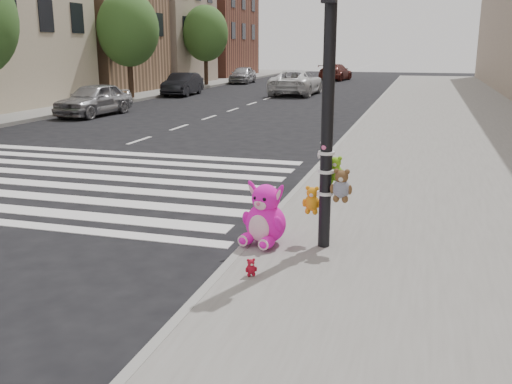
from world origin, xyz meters
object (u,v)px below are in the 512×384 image
at_px(car_dark_far, 183,84).
at_px(car_silver_far, 94,99).
at_px(signal_pole, 329,130).
at_px(pink_bunny, 265,218).
at_px(red_teddy, 251,267).
at_px(car_white_near, 296,82).

bearing_deg(car_dark_far, car_silver_far, -91.86).
height_order(signal_pole, pink_bunny, signal_pole).
distance_m(signal_pole, red_teddy, 2.10).
bearing_deg(car_dark_far, red_teddy, -69.48).
height_order(pink_bunny, car_white_near, car_white_near).
xyz_separation_m(pink_bunny, car_white_near, (-5.29, 26.14, 0.22)).
bearing_deg(car_dark_far, pink_bunny, -68.71).
distance_m(pink_bunny, red_teddy, 1.20).
distance_m(signal_pole, car_dark_far, 26.85).
distance_m(car_silver_far, car_dark_far, 10.29).
xyz_separation_m(pink_bunny, car_silver_far, (-11.11, 13.65, 0.16)).
height_order(car_dark_far, car_white_near, car_white_near).
bearing_deg(car_dark_far, car_white_near, 14.77).
bearing_deg(car_silver_far, signal_pole, -44.67).
xyz_separation_m(signal_pole, red_teddy, (-0.67, -1.31, -1.50)).
relative_size(signal_pole, pink_bunny, 4.49).
relative_size(pink_bunny, car_dark_far, 0.23).
distance_m(car_dark_far, car_white_near, 6.68).
distance_m(red_teddy, car_silver_far, 18.61).
distance_m(pink_bunny, car_silver_far, 17.60).
height_order(car_silver_far, car_white_near, car_white_near).
distance_m(car_silver_far, car_white_near, 13.78).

